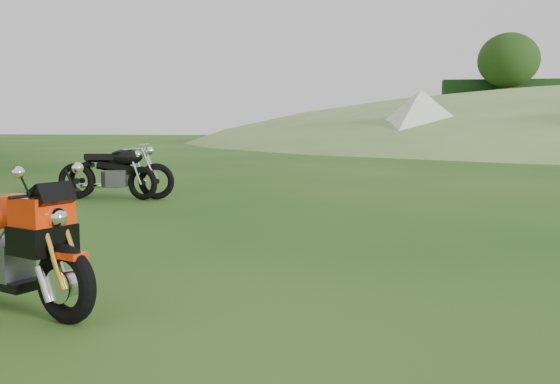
% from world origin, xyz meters
% --- Properties ---
extents(ground, '(120.00, 120.00, 0.00)m').
position_xyz_m(ground, '(0.00, 0.00, 0.00)').
color(ground, '#173F0D').
rests_on(ground, ground).
extents(sport_motorcycle, '(1.77, 1.11, 1.05)m').
position_xyz_m(sport_motorcycle, '(-1.35, -1.77, 0.52)').
color(sport_motorcycle, red).
rests_on(sport_motorcycle, ground).
extents(vintage_moto_c, '(1.97, 0.65, 1.02)m').
position_xyz_m(vintage_moto_c, '(-3.12, 4.31, 0.51)').
color(vintage_moto_c, black).
rests_on(vintage_moto_c, ground).
extents(vintage_moto_d, '(1.83, 0.84, 0.94)m').
position_xyz_m(vintage_moto_d, '(-3.26, 4.43, 0.47)').
color(vintage_moto_d, black).
rests_on(vintage_moto_d, ground).
extents(tent_mid, '(3.96, 3.96, 2.71)m').
position_xyz_m(tent_mid, '(3.25, 22.57, 1.35)').
color(tent_mid, silver).
rests_on(tent_mid, ground).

